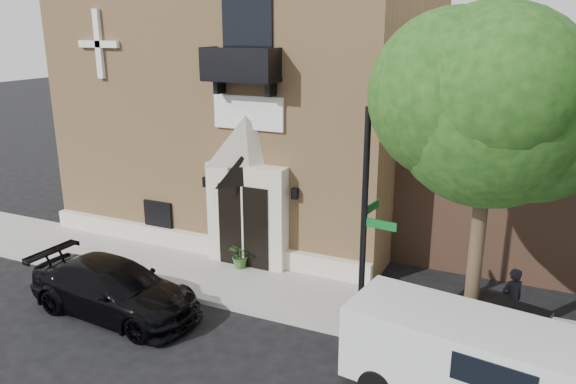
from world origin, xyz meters
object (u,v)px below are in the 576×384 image
fire_hydrant (487,341)px  pedestrian_near (511,299)px  dumpster (497,332)px  black_sedan (114,289)px  cargo_van (473,360)px  street_sign (365,224)px

fire_hydrant → pedestrian_near: size_ratio=0.49×
fire_hydrant → dumpster: 0.31m
black_sedan → fire_hydrant: black_sedan is taller
cargo_van → pedestrian_near: (0.51, 3.25, -0.10)m
black_sedan → street_sign: 6.87m
black_sedan → fire_hydrant: (9.24, 1.74, -0.17)m
dumpster → black_sedan: bearing=-154.2°
black_sedan → pedestrian_near: (9.60, 3.22, 0.25)m
fire_hydrant → dumpster: size_ratio=0.37×
cargo_van → dumpster: cargo_van is taller
black_sedan → pedestrian_near: 10.13m
fire_hydrant → black_sedan: bearing=-169.4°
street_sign → fire_hydrant: size_ratio=6.93×
street_sign → fire_hydrant: street_sign is taller
fire_hydrant → pedestrian_near: 1.59m
black_sedan → dumpster: black_sedan is taller
cargo_van → pedestrian_near: 3.29m
street_sign → fire_hydrant: (2.95, 0.10, -2.40)m
cargo_van → street_sign: 3.76m
street_sign → fire_hydrant: 3.80m
street_sign → pedestrian_near: street_sign is taller
fire_hydrant → pedestrian_near: (0.37, 1.49, 0.42)m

